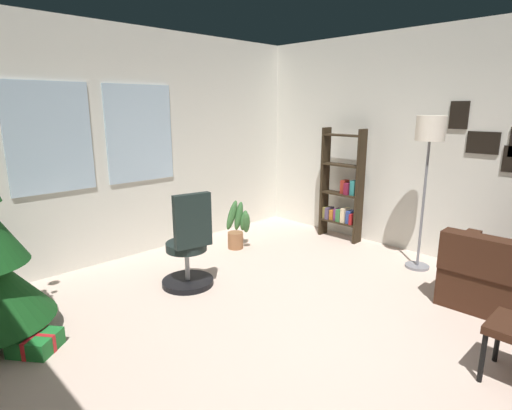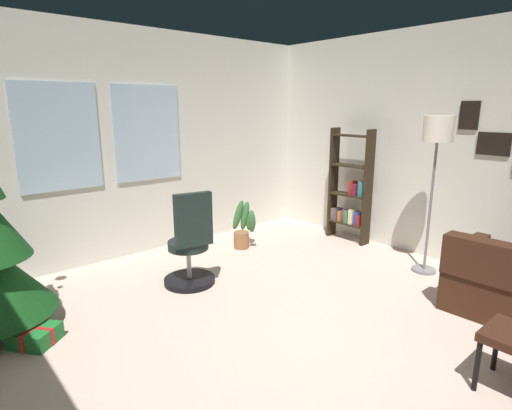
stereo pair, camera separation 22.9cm
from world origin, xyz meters
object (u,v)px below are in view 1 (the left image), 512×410
Objects in this scene: bookshelf at (342,191)px; floor_lamp at (429,142)px; office_chair at (189,251)px; gift_box_green at (36,343)px; potted_plant at (238,227)px.

floor_lamp is (-0.28, -1.32, 0.81)m from bookshelf.
bookshelf is at bearing -3.75° from office_chair.
office_chair is (1.59, 0.12, 0.34)m from gift_box_green.
bookshelf is 1.61m from potted_plant.
floor_lamp is (2.30, -1.48, 1.11)m from office_chair.
floor_lamp is 2.72× the size of potted_plant.
office_chair is 0.65× the size of bookshelf.
gift_box_green is 1.63m from office_chair.
floor_lamp is (3.89, -1.36, 1.44)m from gift_box_green.
floor_lamp is at bearing -32.85° from office_chair.
office_chair is at bearing -154.24° from potted_plant.
floor_lamp reaches higher than gift_box_green.
gift_box_green is 0.24× the size of floor_lamp.
floor_lamp reaches higher than bookshelf.
gift_box_green is at bearing 179.32° from bookshelf.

